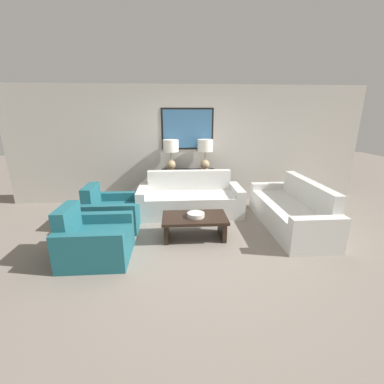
{
  "coord_description": "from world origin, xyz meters",
  "views": [
    {
      "loc": [
        -0.31,
        -3.56,
        2.03
      ],
      "look_at": [
        0.0,
        0.94,
        0.65
      ],
      "focal_mm": 24.0,
      "sensor_mm": 36.0,
      "label": 1
    }
  ],
  "objects_px": {
    "couch_by_back_wall": "(190,200)",
    "couch_by_side": "(291,212)",
    "coffee_table": "(195,222)",
    "decorative_bowl": "(196,215)",
    "console_table": "(188,187)",
    "table_lamp_left": "(171,151)",
    "armchair_near_camera": "(94,241)",
    "table_lamp_right": "(205,150)",
    "armchair_near_back_wall": "(112,213)"
  },
  "relations": [
    {
      "from": "couch_by_back_wall",
      "to": "couch_by_side",
      "type": "distance_m",
      "value": 2.0
    },
    {
      "from": "coffee_table",
      "to": "decorative_bowl",
      "type": "relative_size",
      "value": 3.74
    },
    {
      "from": "console_table",
      "to": "couch_by_side",
      "type": "distance_m",
      "value": 2.34
    },
    {
      "from": "console_table",
      "to": "coffee_table",
      "type": "distance_m",
      "value": 1.78
    },
    {
      "from": "table_lamp_left",
      "to": "armchair_near_camera",
      "type": "height_order",
      "value": "table_lamp_left"
    },
    {
      "from": "table_lamp_left",
      "to": "couch_by_side",
      "type": "relative_size",
      "value": 0.32
    },
    {
      "from": "decorative_bowl",
      "to": "table_lamp_right",
      "type": "bearing_deg",
      "value": 78.83
    },
    {
      "from": "couch_by_side",
      "to": "armchair_near_camera",
      "type": "bearing_deg",
      "value": -165.22
    },
    {
      "from": "coffee_table",
      "to": "armchair_near_camera",
      "type": "relative_size",
      "value": 1.16
    },
    {
      "from": "decorative_bowl",
      "to": "couch_by_side",
      "type": "bearing_deg",
      "value": 10.98
    },
    {
      "from": "coffee_table",
      "to": "couch_by_back_wall",
      "type": "bearing_deg",
      "value": 90.48
    },
    {
      "from": "couch_by_side",
      "to": "decorative_bowl",
      "type": "distance_m",
      "value": 1.84
    },
    {
      "from": "couch_by_back_wall",
      "to": "armchair_near_back_wall",
      "type": "height_order",
      "value": "couch_by_back_wall"
    },
    {
      "from": "decorative_bowl",
      "to": "armchair_near_camera",
      "type": "distance_m",
      "value": 1.61
    },
    {
      "from": "decorative_bowl",
      "to": "armchair_near_camera",
      "type": "height_order",
      "value": "armchair_near_camera"
    },
    {
      "from": "armchair_near_back_wall",
      "to": "armchair_near_camera",
      "type": "bearing_deg",
      "value": -90.0
    },
    {
      "from": "couch_by_back_wall",
      "to": "armchair_near_back_wall",
      "type": "distance_m",
      "value": 1.6
    },
    {
      "from": "table_lamp_left",
      "to": "couch_by_side",
      "type": "bearing_deg",
      "value": -33.03
    },
    {
      "from": "coffee_table",
      "to": "decorative_bowl",
      "type": "xyz_separation_m",
      "value": [
        0.02,
        -0.02,
        0.14
      ]
    },
    {
      "from": "couch_by_back_wall",
      "to": "table_lamp_left",
      "type": "bearing_deg",
      "value": 120.28
    },
    {
      "from": "console_table",
      "to": "couch_by_back_wall",
      "type": "bearing_deg",
      "value": -90.0
    },
    {
      "from": "coffee_table",
      "to": "table_lamp_right",
      "type": "bearing_deg",
      "value": 78.1
    },
    {
      "from": "table_lamp_right",
      "to": "armchair_near_back_wall",
      "type": "bearing_deg",
      "value": -146.66
    },
    {
      "from": "coffee_table",
      "to": "armchair_near_camera",
      "type": "bearing_deg",
      "value": -160.06
    },
    {
      "from": "couch_by_side",
      "to": "coffee_table",
      "type": "xyz_separation_m",
      "value": [
        -1.83,
        -0.33,
        -0.01
      ]
    },
    {
      "from": "armchair_near_camera",
      "to": "couch_by_side",
      "type": "bearing_deg",
      "value": 14.78
    },
    {
      "from": "table_lamp_right",
      "to": "decorative_bowl",
      "type": "xyz_separation_m",
      "value": [
        -0.35,
        -1.79,
        -0.82
      ]
    },
    {
      "from": "couch_by_back_wall",
      "to": "coffee_table",
      "type": "height_order",
      "value": "couch_by_back_wall"
    },
    {
      "from": "couch_by_back_wall",
      "to": "decorative_bowl",
      "type": "distance_m",
      "value": 1.14
    },
    {
      "from": "console_table",
      "to": "table_lamp_left",
      "type": "bearing_deg",
      "value": 180.0
    },
    {
      "from": "armchair_near_camera",
      "to": "decorative_bowl",
      "type": "bearing_deg",
      "value": 19.13
    },
    {
      "from": "table_lamp_left",
      "to": "decorative_bowl",
      "type": "distance_m",
      "value": 2.02
    },
    {
      "from": "decorative_bowl",
      "to": "table_lamp_left",
      "type": "bearing_deg",
      "value": 102.98
    },
    {
      "from": "console_table",
      "to": "table_lamp_left",
      "type": "relative_size",
      "value": 1.76
    },
    {
      "from": "table_lamp_left",
      "to": "coffee_table",
      "type": "relative_size",
      "value": 0.64
    },
    {
      "from": "couch_by_back_wall",
      "to": "armchair_near_camera",
      "type": "distance_m",
      "value": 2.23
    },
    {
      "from": "table_lamp_left",
      "to": "decorative_bowl",
      "type": "bearing_deg",
      "value": -77.02
    },
    {
      "from": "decorative_bowl",
      "to": "armchair_near_back_wall",
      "type": "bearing_deg",
      "value": 159.74
    },
    {
      "from": "armchair_near_camera",
      "to": "table_lamp_right",
      "type": "bearing_deg",
      "value": 51.08
    },
    {
      "from": "table_lamp_left",
      "to": "coffee_table",
      "type": "height_order",
      "value": "table_lamp_left"
    },
    {
      "from": "console_table",
      "to": "armchair_near_back_wall",
      "type": "bearing_deg",
      "value": -140.39
    },
    {
      "from": "console_table",
      "to": "couch_by_side",
      "type": "bearing_deg",
      "value": -38.17
    },
    {
      "from": "couch_by_back_wall",
      "to": "armchair_near_back_wall",
      "type": "bearing_deg",
      "value": -158.88
    },
    {
      "from": "coffee_table",
      "to": "table_lamp_left",
      "type": "bearing_deg",
      "value": 102.48
    },
    {
      "from": "table_lamp_left",
      "to": "decorative_bowl",
      "type": "height_order",
      "value": "table_lamp_left"
    },
    {
      "from": "decorative_bowl",
      "to": "armchair_near_back_wall",
      "type": "height_order",
      "value": "armchair_near_back_wall"
    },
    {
      "from": "couch_by_back_wall",
      "to": "armchair_near_back_wall",
      "type": "xyz_separation_m",
      "value": [
        -1.49,
        -0.58,
        -0.02
      ]
    },
    {
      "from": "coffee_table",
      "to": "armchair_near_camera",
      "type": "distance_m",
      "value": 1.59
    },
    {
      "from": "couch_by_back_wall",
      "to": "coffee_table",
      "type": "relative_size",
      "value": 1.98
    },
    {
      "from": "table_lamp_left",
      "to": "couch_by_back_wall",
      "type": "relative_size",
      "value": 0.32
    }
  ]
}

